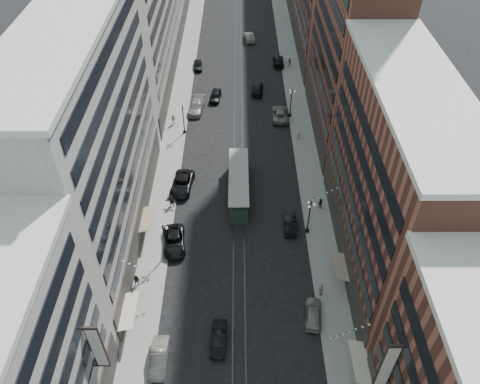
{
  "coord_description": "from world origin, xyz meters",
  "views": [
    {
      "loc": [
        -0.02,
        -10.83,
        46.55
      ],
      "look_at": [
        0.18,
        34.57,
        5.0
      ],
      "focal_mm": 35.0,
      "sensor_mm": 36.0,
      "label": 1
    }
  ],
  "objects_px": {
    "car_8": "(196,107)",
    "car_11": "(280,114)",
    "pedestrian_2": "(137,281)",
    "car_13": "(215,96)",
    "streetcar": "(239,186)",
    "pedestrian_4": "(321,289)",
    "pedestrian_8": "(298,136)",
    "pedestrian_5": "(172,201)",
    "lamppost_sw_mid": "(183,118)",
    "car_12": "(278,61)",
    "car_10": "(290,223)",
    "pedestrian_6": "(174,119)",
    "car_extra_0": "(257,89)",
    "car_1": "(159,358)",
    "pedestrian_7": "(320,203)",
    "car_2": "(174,241)",
    "car_5": "(219,339)",
    "car_14": "(249,37)",
    "pedestrian_9": "(289,62)",
    "lamppost_sw_far": "(165,239)",
    "lamppost_se_mid": "(291,102)",
    "car_9": "(198,65)",
    "car_7": "(182,184)",
    "lamppost_se_far": "(309,216)"
  },
  "relations": [
    {
      "from": "car_12",
      "to": "pedestrian_8",
      "type": "xyz_separation_m",
      "value": [
        1.53,
        -27.12,
        0.27
      ]
    },
    {
      "from": "car_5",
      "to": "car_11",
      "type": "xyz_separation_m",
      "value": [
        9.57,
        43.96,
        0.08
      ]
    },
    {
      "from": "car_13",
      "to": "car_extra_0",
      "type": "height_order",
      "value": "car_extra_0"
    },
    {
      "from": "pedestrian_7",
      "to": "car_9",
      "type": "bearing_deg",
      "value": -44.99
    },
    {
      "from": "car_10",
      "to": "pedestrian_6",
      "type": "relative_size",
      "value": 2.43
    },
    {
      "from": "pedestrian_5",
      "to": "pedestrian_8",
      "type": "distance_m",
      "value": 24.96
    },
    {
      "from": "lamppost_se_far",
      "to": "car_7",
      "type": "height_order",
      "value": "lamppost_se_far"
    },
    {
      "from": "lamppost_sw_far",
      "to": "lamppost_sw_mid",
      "type": "distance_m",
      "value": 27.0
    },
    {
      "from": "pedestrian_2",
      "to": "pedestrian_4",
      "type": "distance_m",
      "value": 21.87
    },
    {
      "from": "car_1",
      "to": "car_8",
      "type": "bearing_deg",
      "value": 89.44
    },
    {
      "from": "lamppost_sw_mid",
      "to": "pedestrian_4",
      "type": "xyz_separation_m",
      "value": [
        18.82,
        -33.16,
        -1.98
      ]
    },
    {
      "from": "streetcar",
      "to": "pedestrian_4",
      "type": "relative_size",
      "value": 6.62
    },
    {
      "from": "pedestrian_4",
      "to": "pedestrian_6",
      "type": "bearing_deg",
      "value": 47.69
    },
    {
      "from": "streetcar",
      "to": "pedestrian_7",
      "type": "bearing_deg",
      "value": -15.09
    },
    {
      "from": "pedestrian_9",
      "to": "car_11",
      "type": "bearing_deg",
      "value": -82.94
    },
    {
      "from": "car_12",
      "to": "pedestrian_8",
      "type": "bearing_deg",
      "value": 94.5
    },
    {
      "from": "streetcar",
      "to": "car_8",
      "type": "xyz_separation_m",
      "value": [
        -7.63,
        22.36,
        -0.75
      ]
    },
    {
      "from": "car_12",
      "to": "pedestrian_4",
      "type": "bearing_deg",
      "value": 92.48
    },
    {
      "from": "streetcar",
      "to": "pedestrian_8",
      "type": "xyz_separation_m",
      "value": [
        9.93,
        13.09,
        -0.58
      ]
    },
    {
      "from": "lamppost_sw_far",
      "to": "lamppost_se_mid",
      "type": "relative_size",
      "value": 1.0
    },
    {
      "from": "car_2",
      "to": "car_5",
      "type": "distance_m",
      "value": 15.25
    },
    {
      "from": "pedestrian_2",
      "to": "car_extra_0",
      "type": "xyz_separation_m",
      "value": [
        15.84,
        45.14,
        -0.16
      ]
    },
    {
      "from": "pedestrian_8",
      "to": "car_extra_0",
      "type": "height_order",
      "value": "pedestrian_8"
    },
    {
      "from": "car_2",
      "to": "pedestrian_5",
      "type": "bearing_deg",
      "value": 91.88
    },
    {
      "from": "car_10",
      "to": "pedestrian_7",
      "type": "xyz_separation_m",
      "value": [
        4.56,
        3.65,
        0.24
      ]
    },
    {
      "from": "lamppost_se_mid",
      "to": "streetcar",
      "type": "xyz_separation_m",
      "value": [
        -9.2,
        -20.35,
        -1.47
      ]
    },
    {
      "from": "car_12",
      "to": "pedestrian_6",
      "type": "xyz_separation_m",
      "value": [
        -19.69,
        -22.19,
        0.29
      ]
    },
    {
      "from": "lamppost_sw_far",
      "to": "pedestrian_7",
      "type": "relative_size",
      "value": 3.32
    },
    {
      "from": "lamppost_sw_mid",
      "to": "car_12",
      "type": "height_order",
      "value": "lamppost_sw_mid"
    },
    {
      "from": "pedestrian_8",
      "to": "pedestrian_5",
      "type": "bearing_deg",
      "value": 35.07
    },
    {
      "from": "lamppost_se_mid",
      "to": "pedestrian_7",
      "type": "height_order",
      "value": "lamppost_se_mid"
    },
    {
      "from": "car_5",
      "to": "car_7",
      "type": "bearing_deg",
      "value": 106.53
    },
    {
      "from": "car_10",
      "to": "car_8",
      "type": "bearing_deg",
      "value": -61.03
    },
    {
      "from": "pedestrian_7",
      "to": "car_extra_0",
      "type": "bearing_deg",
      "value": -56.73
    },
    {
      "from": "car_8",
      "to": "car_11",
      "type": "xyz_separation_m",
      "value": [
        15.0,
        -2.33,
        -0.06
      ]
    },
    {
      "from": "lamppost_sw_far",
      "to": "car_11",
      "type": "relative_size",
      "value": 0.93
    },
    {
      "from": "car_14",
      "to": "car_12",
      "type": "bearing_deg",
      "value": 109.65
    },
    {
      "from": "lamppost_sw_mid",
      "to": "pedestrian_2",
      "type": "height_order",
      "value": "lamppost_sw_mid"
    },
    {
      "from": "pedestrian_6",
      "to": "car_8",
      "type": "bearing_deg",
      "value": -131.93
    },
    {
      "from": "lamppost_sw_mid",
      "to": "car_12",
      "type": "distance_m",
      "value": 30.54
    },
    {
      "from": "lamppost_se_far",
      "to": "car_8",
      "type": "bearing_deg",
      "value": 119.28
    },
    {
      "from": "streetcar",
      "to": "car_1",
      "type": "relative_size",
      "value": 2.58
    },
    {
      "from": "lamppost_sw_far",
      "to": "car_10",
      "type": "xyz_separation_m",
      "value": [
        16.11,
        4.9,
        -2.35
      ]
    },
    {
      "from": "pedestrian_2",
      "to": "car_9",
      "type": "xyz_separation_m",
      "value": [
        3.81,
        54.83,
        -0.29
      ]
    },
    {
      "from": "pedestrian_2",
      "to": "car_13",
      "type": "bearing_deg",
      "value": 83.12
    },
    {
      "from": "pedestrian_6",
      "to": "pedestrian_4",
      "type": "bearing_deg",
      "value": 118.47
    },
    {
      "from": "lamppost_sw_far",
      "to": "streetcar",
      "type": "bearing_deg",
      "value": 51.7
    },
    {
      "from": "car_8",
      "to": "car_10",
      "type": "xyz_separation_m",
      "value": [
        14.54,
        -29.11,
        -0.14
      ]
    },
    {
      "from": "pedestrian_2",
      "to": "car_12",
      "type": "distance_m",
      "value": 60.23
    },
    {
      "from": "car_10",
      "to": "car_14",
      "type": "distance_m",
      "value": 58.64
    }
  ]
}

